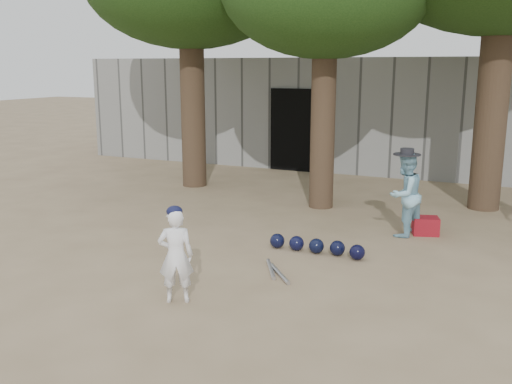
% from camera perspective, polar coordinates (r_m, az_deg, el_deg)
% --- Properties ---
extents(ground, '(70.00, 70.00, 0.00)m').
position_cam_1_polar(ground, '(8.15, -6.81, -7.56)').
color(ground, '#937C5E').
rests_on(ground, ground).
extents(boy_player, '(0.50, 0.44, 1.15)m').
position_cam_1_polar(boy_player, '(6.88, -8.02, -6.33)').
color(boy_player, white).
rests_on(boy_player, ground).
extents(spectator_blue, '(0.78, 0.85, 1.41)m').
position_cam_1_polar(spectator_blue, '(9.72, 14.65, -0.27)').
color(spectator_blue, '#8AC0D5').
rests_on(spectator_blue, ground).
extents(red_bag, '(0.50, 0.43, 0.30)m').
position_cam_1_polar(red_bag, '(10.03, 16.59, -3.25)').
color(red_bag, maroon).
rests_on(red_bag, ground).
extents(back_building, '(16.00, 5.24, 3.00)m').
position_cam_1_polar(back_building, '(17.38, 10.97, 8.03)').
color(back_building, gray).
rests_on(back_building, ground).
extents(helmet_row, '(1.51, 0.30, 0.23)m').
position_cam_1_polar(helmet_row, '(8.72, 6.05, -5.39)').
color(helmet_row, black).
rests_on(helmet_row, ground).
extents(bat_pile, '(0.63, 0.74, 0.06)m').
position_cam_1_polar(bat_pile, '(7.89, 1.93, -7.93)').
color(bat_pile, '#B6B5BC').
rests_on(bat_pile, ground).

